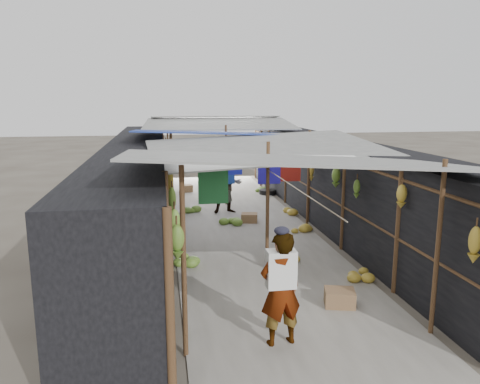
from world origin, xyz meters
TOP-DOWN VIEW (x-y plane):
  - ground at (0.00, 0.00)m, footprint 80.00×80.00m
  - aisle_slab at (0.00, 6.50)m, footprint 3.60×16.00m
  - stall_left at (-2.70, 6.50)m, footprint 1.40×15.00m
  - stall_right at (2.70, 6.50)m, footprint 1.40×15.00m
  - crate_near at (0.81, 1.10)m, footprint 0.58×0.51m
  - crate_mid at (0.33, 6.65)m, footprint 0.51×0.44m
  - crate_back at (-1.19, 11.33)m, footprint 0.50×0.44m
  - black_basin at (1.70, 10.42)m, footprint 0.59×0.59m
  - vendor_elderly at (-0.47, 0.08)m, footprint 0.66×0.50m
  - shopper_blue at (-0.11, 7.87)m, footprint 0.89×0.71m
  - vendor_seated at (1.70, 10.66)m, footprint 0.48×0.69m
  - market_canopy at (0.03, 6.84)m, footprint 5.62×15.20m
  - hanging_bananas at (-0.05, 6.27)m, footprint 3.96×14.22m
  - floor_bananas at (0.41, 5.96)m, footprint 3.92×9.22m

SIDE VIEW (x-z plane):
  - ground at x=0.00m, z-range 0.00..0.00m
  - aisle_slab at x=0.00m, z-range 0.00..0.02m
  - black_basin at x=1.70m, z-range 0.00..0.18m
  - floor_bananas at x=0.41m, z-range -0.02..0.28m
  - crate_mid at x=0.33m, z-range 0.00..0.27m
  - crate_back at x=-1.19m, z-range 0.00..0.27m
  - crate_near at x=0.81m, z-range 0.00..0.29m
  - vendor_seated at x=1.70m, z-range 0.00..0.97m
  - vendor_elderly at x=-0.47m, z-range 0.00..1.65m
  - shopper_blue at x=-0.11m, z-range 0.00..1.76m
  - stall_left at x=-2.70m, z-range 0.00..2.30m
  - stall_right at x=2.70m, z-range 0.00..2.30m
  - hanging_bananas at x=-0.05m, z-range 1.22..2.02m
  - market_canopy at x=0.03m, z-range 1.02..3.79m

